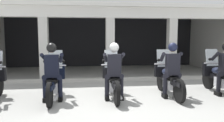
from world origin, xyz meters
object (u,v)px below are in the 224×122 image
Objects in this scene: motorcycle_left at (54,81)px; motorcycle_right at (168,79)px; police_officer_left at (52,67)px; police_officer_right at (172,65)px; motorcycle_far_right at (219,77)px; motorcycle_center at (113,80)px; police_officer_center at (114,66)px.

motorcycle_right is (3.33, -0.03, 0.00)m from motorcycle_left.
police_officer_left is 1.00× the size of police_officer_right.
motorcycle_right is at bearing 75.48° from police_officer_right.
motorcycle_left is at bearing 166.70° from motorcycle_far_right.
police_officer_right reaches higher than motorcycle_center.
police_officer_left and police_officer_right have the same top height.
motorcycle_right and motorcycle_far_right have the same top height.
motorcycle_far_right is at bearing -3.11° from police_officer_right.
motorcycle_center is at bearing 80.31° from police_officer_center.
motorcycle_left is at bearing 169.13° from motorcycle_center.
motorcycle_center is at bearing 156.60° from police_officer_right.
police_officer_center and police_officer_right have the same top height.
police_officer_right is at bearing -18.57° from motorcycle_center.
motorcycle_right is (1.66, 0.02, 0.00)m from motorcycle_center.
police_officer_center is (1.66, -0.04, 0.00)m from police_officer_left.
police_officer_left is 1.00× the size of police_officer_center.
motorcycle_left is 1.29× the size of police_officer_right.
police_officer_left and police_officer_center have the same top height.
police_officer_center is 1.66m from police_officer_right.
police_officer_right is at bearing -8.88° from police_officer_center.
police_officer_left is at bearing 169.95° from motorcycle_far_right.
police_officer_right is (1.66, -0.27, 0.44)m from motorcycle_center.
police_officer_left is 0.78× the size of motorcycle_far_right.
police_officer_left is 0.78× the size of motorcycle_right.
motorcycle_left is 1.66m from motorcycle_center.
motorcycle_left is 3.33m from motorcycle_right.
police_officer_center reaches higher than motorcycle_far_right.
motorcycle_center is 1.74m from police_officer_right.
police_officer_center is at bearing -99.69° from motorcycle_center.
motorcycle_center is 1.29× the size of police_officer_right.
motorcycle_far_right is at bearing -3.53° from police_officer_center.
motorcycle_far_right is (1.67, 0.33, -0.44)m from police_officer_right.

